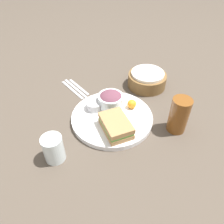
{
  "coord_description": "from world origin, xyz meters",
  "views": [
    {
      "loc": [
        0.56,
        -0.27,
        0.6
      ],
      "look_at": [
        0.0,
        0.0,
        0.04
      ],
      "focal_mm": 35.0,
      "sensor_mm": 36.0,
      "label": 1
    }
  ],
  "objects_px": {
    "drink_glass": "(179,115)",
    "fork": "(72,90)",
    "dressing_cup": "(94,105)",
    "bread_basket": "(147,79)",
    "sandwich": "(116,126)",
    "knife": "(76,88)",
    "water_glass": "(53,149)",
    "plate": "(112,118)",
    "spoon": "(79,87)",
    "salad_bowl": "(111,99)"
  },
  "relations": [
    {
      "from": "sandwich",
      "to": "plate",
      "type": "bearing_deg",
      "value": 164.6
    },
    {
      "from": "sandwich",
      "to": "fork",
      "type": "relative_size",
      "value": 0.78
    },
    {
      "from": "bread_basket",
      "to": "knife",
      "type": "bearing_deg",
      "value": -111.49
    },
    {
      "from": "salad_bowl",
      "to": "fork",
      "type": "distance_m",
      "value": 0.23
    },
    {
      "from": "plate",
      "to": "salad_bowl",
      "type": "bearing_deg",
      "value": 159.36
    },
    {
      "from": "fork",
      "to": "spoon",
      "type": "height_order",
      "value": "same"
    },
    {
      "from": "plate",
      "to": "water_glass",
      "type": "relative_size",
      "value": 3.35
    },
    {
      "from": "drink_glass",
      "to": "bread_basket",
      "type": "bearing_deg",
      "value": 169.6
    },
    {
      "from": "sandwich",
      "to": "spoon",
      "type": "xyz_separation_m",
      "value": [
        -0.34,
        -0.03,
        -0.04
      ]
    },
    {
      "from": "sandwich",
      "to": "bread_basket",
      "type": "relative_size",
      "value": 0.77
    },
    {
      "from": "plate",
      "to": "dressing_cup",
      "type": "bearing_deg",
      "value": -148.44
    },
    {
      "from": "dressing_cup",
      "to": "plate",
      "type": "bearing_deg",
      "value": 31.56
    },
    {
      "from": "knife",
      "to": "plate",
      "type": "bearing_deg",
      "value": -180.0
    },
    {
      "from": "sandwich",
      "to": "salad_bowl",
      "type": "bearing_deg",
      "value": 162.32
    },
    {
      "from": "dressing_cup",
      "to": "water_glass",
      "type": "height_order",
      "value": "water_glass"
    },
    {
      "from": "drink_glass",
      "to": "water_glass",
      "type": "relative_size",
      "value": 1.47
    },
    {
      "from": "knife",
      "to": "spoon",
      "type": "xyz_separation_m",
      "value": [
        -0.0,
        0.02,
        0.0
      ]
    },
    {
      "from": "drink_glass",
      "to": "water_glass",
      "type": "xyz_separation_m",
      "value": [
        -0.06,
        -0.44,
        -0.02
      ]
    },
    {
      "from": "salad_bowl",
      "to": "bread_basket",
      "type": "distance_m",
      "value": 0.24
    },
    {
      "from": "bread_basket",
      "to": "fork",
      "type": "bearing_deg",
      "value": -109.79
    },
    {
      "from": "bread_basket",
      "to": "sandwich",
      "type": "bearing_deg",
      "value": -51.31
    },
    {
      "from": "plate",
      "to": "spoon",
      "type": "bearing_deg",
      "value": -170.17
    },
    {
      "from": "plate",
      "to": "sandwich",
      "type": "distance_m",
      "value": 0.09
    },
    {
      "from": "drink_glass",
      "to": "spoon",
      "type": "xyz_separation_m",
      "value": [
        -0.42,
        -0.24,
        -0.07
      ]
    },
    {
      "from": "spoon",
      "to": "drink_glass",
      "type": "bearing_deg",
      "value": -163.53
    },
    {
      "from": "plate",
      "to": "bread_basket",
      "type": "relative_size",
      "value": 1.81
    },
    {
      "from": "dressing_cup",
      "to": "fork",
      "type": "bearing_deg",
      "value": -168.75
    },
    {
      "from": "knife",
      "to": "spoon",
      "type": "height_order",
      "value": "same"
    },
    {
      "from": "dressing_cup",
      "to": "drink_glass",
      "type": "bearing_deg",
      "value": 47.23
    },
    {
      "from": "sandwich",
      "to": "drink_glass",
      "type": "bearing_deg",
      "value": 71.19
    },
    {
      "from": "sandwich",
      "to": "bread_basket",
      "type": "bearing_deg",
      "value": 128.69
    },
    {
      "from": "plate",
      "to": "sandwich",
      "type": "relative_size",
      "value": 2.33
    },
    {
      "from": "spoon",
      "to": "plate",
      "type": "bearing_deg",
      "value": 176.18
    },
    {
      "from": "sandwich",
      "to": "dressing_cup",
      "type": "relative_size",
      "value": 2.11
    },
    {
      "from": "salad_bowl",
      "to": "drink_glass",
      "type": "relative_size",
      "value": 0.73
    },
    {
      "from": "spoon",
      "to": "fork",
      "type": "bearing_deg",
      "value": 90.0
    },
    {
      "from": "spoon",
      "to": "salad_bowl",
      "type": "bearing_deg",
      "value": -175.79
    },
    {
      "from": "fork",
      "to": "spoon",
      "type": "bearing_deg",
      "value": -90.0
    },
    {
      "from": "fork",
      "to": "spoon",
      "type": "xyz_separation_m",
      "value": [
        -0.01,
        0.03,
        0.0
      ]
    },
    {
      "from": "spoon",
      "to": "water_glass",
      "type": "distance_m",
      "value": 0.41
    },
    {
      "from": "sandwich",
      "to": "salad_bowl",
      "type": "relative_size",
      "value": 1.33
    },
    {
      "from": "dressing_cup",
      "to": "knife",
      "type": "relative_size",
      "value": 0.35
    },
    {
      "from": "spoon",
      "to": "water_glass",
      "type": "xyz_separation_m",
      "value": [
        0.35,
        -0.2,
        0.05
      ]
    },
    {
      "from": "drink_glass",
      "to": "fork",
      "type": "height_order",
      "value": "drink_glass"
    },
    {
      "from": "bread_basket",
      "to": "fork",
      "type": "height_order",
      "value": "bread_basket"
    },
    {
      "from": "sandwich",
      "to": "dressing_cup",
      "type": "bearing_deg",
      "value": -171.07
    },
    {
      "from": "fork",
      "to": "knife",
      "type": "xyz_separation_m",
      "value": [
        -0.0,
        0.02,
        0.0
      ]
    },
    {
      "from": "sandwich",
      "to": "knife",
      "type": "distance_m",
      "value": 0.34
    },
    {
      "from": "bread_basket",
      "to": "spoon",
      "type": "xyz_separation_m",
      "value": [
        -0.13,
        -0.29,
        -0.03
      ]
    },
    {
      "from": "salad_bowl",
      "to": "water_glass",
      "type": "bearing_deg",
      "value": -62.32
    }
  ]
}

